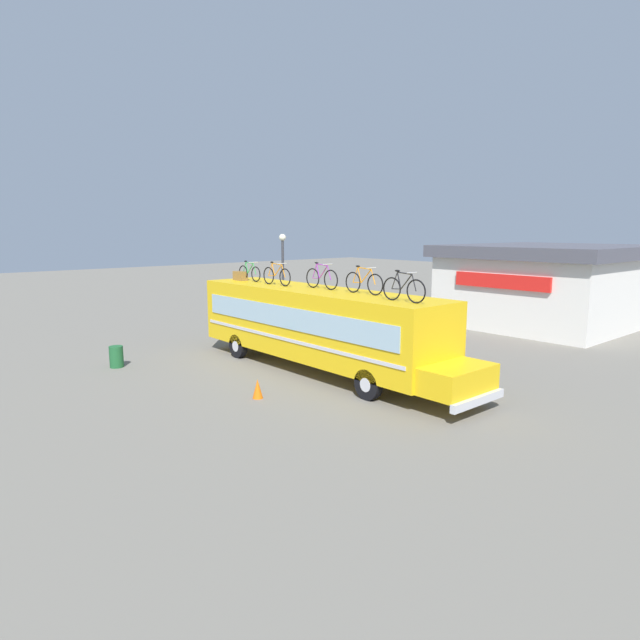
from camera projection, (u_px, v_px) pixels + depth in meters
ground_plane at (315, 369)px, 20.49m from camera, size 120.00×120.00×0.00m
bus at (318, 324)px, 20.04m from camera, size 12.85×2.62×3.06m
luggage_bag_1 at (240, 276)px, 23.37m from camera, size 0.70×0.33×0.39m
rooftop_bicycle_1 at (249, 273)px, 22.98m from camera, size 1.61×0.44×0.86m
rooftop_bicycle_2 at (277, 276)px, 21.27m from camera, size 1.77×0.44×0.92m
rooftop_bicycle_3 at (322, 278)px, 19.95m from camera, size 1.76×0.44×0.98m
rooftop_bicycle_4 at (364, 282)px, 18.36m from camera, size 1.78×0.44×0.96m
rooftop_bicycle_5 at (404, 289)px, 16.37m from camera, size 1.67×0.44×0.96m
roadside_building at (549, 284)px, 30.10m from camera, size 9.23×10.72×4.39m
trash_bin at (116, 357)px, 20.76m from camera, size 0.52×0.52×0.82m
traffic_cone at (258, 389)px, 16.94m from camera, size 0.33×0.33×0.61m
street_lamp at (283, 268)px, 28.72m from camera, size 0.37×0.37×5.00m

